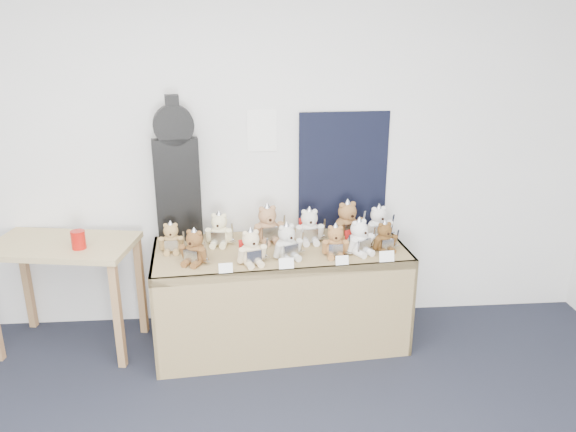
{
  "coord_description": "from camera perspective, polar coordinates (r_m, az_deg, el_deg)",
  "views": [
    {
      "loc": [
        0.36,
        -1.48,
        2.22
      ],
      "look_at": [
        0.63,
        2.01,
        1.0
      ],
      "focal_mm": 35.0,
      "sensor_mm": 36.0,
      "label": 1
    }
  ],
  "objects": [
    {
      "name": "display_table",
      "position": [
        3.9,
        -0.65,
        -5.8
      ],
      "size": [
        1.8,
        0.87,
        0.73
      ],
      "rotation": [
        0.0,
        0.0,
        0.08
      ],
      "color": "olive",
      "rests_on": "floor"
    },
    {
      "name": "teddy_front_end",
      "position": [
        3.88,
        9.78,
        -2.19
      ],
      "size": [
        0.19,
        0.17,
        0.23
      ],
      "rotation": [
        0.0,
        0.0,
        0.24
      ],
      "color": "brown",
      "rests_on": "display_table"
    },
    {
      "name": "red_cup",
      "position": [
        3.94,
        -20.52,
        -2.27
      ],
      "size": [
        0.09,
        0.09,
        0.12
      ],
      "primitive_type": "cylinder",
      "color": "#AF120B",
      "rests_on": "side_table"
    },
    {
      "name": "entry_card_a",
      "position": [
        3.53,
        -6.35,
        -5.28
      ],
      "size": [
        0.09,
        0.03,
        0.06
      ],
      "primitive_type": "cube",
      "rotation": [
        -0.24,
        0.0,
        0.08
      ],
      "color": "white",
      "rests_on": "display_table"
    },
    {
      "name": "entry_card_c",
      "position": [
        3.64,
        5.51,
        -4.5
      ],
      "size": [
        0.09,
        0.03,
        0.06
      ],
      "primitive_type": "cube",
      "rotation": [
        -0.24,
        0.0,
        0.08
      ],
      "color": "white",
      "rests_on": "display_table"
    },
    {
      "name": "teddy_front_far_left",
      "position": [
        3.68,
        -9.47,
        -3.24
      ],
      "size": [
        0.21,
        0.2,
        0.26
      ],
      "rotation": [
        0.0,
        0.0,
        -0.41
      ],
      "color": "brown",
      "rests_on": "display_table"
    },
    {
      "name": "entry_card_b",
      "position": [
        3.57,
        -0.17,
        -4.84
      ],
      "size": [
        0.1,
        0.03,
        0.07
      ],
      "primitive_type": "cube",
      "rotation": [
        -0.24,
        0.0,
        0.08
      ],
      "color": "white",
      "rests_on": "display_table"
    },
    {
      "name": "side_table",
      "position": [
        4.15,
        -21.79,
        -4.17
      ],
      "size": [
        1.03,
        0.68,
        0.8
      ],
      "rotation": [
        0.0,
        0.0,
        -0.17
      ],
      "color": "#A28B57",
      "rests_on": "floor"
    },
    {
      "name": "entry_card_d",
      "position": [
        3.72,
        10.0,
        -4.06
      ],
      "size": [
        0.1,
        0.03,
        0.07
      ],
      "primitive_type": "cube",
      "rotation": [
        -0.24,
        0.0,
        0.08
      ],
      "color": "white",
      "rests_on": "display_table"
    },
    {
      "name": "teddy_front_right",
      "position": [
        3.75,
        4.83,
        -2.65
      ],
      "size": [
        0.2,
        0.16,
        0.24
      ],
      "rotation": [
        0.0,
        0.0,
        -0.07
      ],
      "color": "#986639",
      "rests_on": "display_table"
    },
    {
      "name": "navy_board",
      "position": [
        4.16,
        5.62,
        4.51
      ],
      "size": [
        0.66,
        0.05,
        0.88
      ],
      "primitive_type": "cube",
      "rotation": [
        0.0,
        0.0,
        0.04
      ],
      "color": "black",
      "rests_on": "display_table"
    },
    {
      "name": "teddy_back_end",
      "position": [
        4.09,
        9.18,
        -0.77
      ],
      "size": [
        0.23,
        0.2,
        0.27
      ],
      "rotation": [
        0.0,
        0.0,
        0.25
      ],
      "color": "white",
      "rests_on": "display_table"
    },
    {
      "name": "guitar_case",
      "position": [
        3.97,
        -11.25,
        4.45
      ],
      "size": [
        0.32,
        0.14,
        1.03
      ],
      "rotation": [
        0.0,
        0.0,
        0.16
      ],
      "color": "black",
      "rests_on": "display_table"
    },
    {
      "name": "room_shell",
      "position": [
        4.04,
        -2.67,
        8.65
      ],
      "size": [
        6.0,
        6.0,
        6.0
      ],
      "color": "silver",
      "rests_on": "floor"
    },
    {
      "name": "teddy_front_far_right",
      "position": [
        3.81,
        7.24,
        -2.25
      ],
      "size": [
        0.23,
        0.22,
        0.27
      ],
      "rotation": [
        0.0,
        0.0,
        0.51
      ],
      "color": "white",
      "rests_on": "display_table"
    },
    {
      "name": "teddy_back_centre_right",
      "position": [
        3.97,
        2.18,
        -1.14
      ],
      "size": [
        0.23,
        0.19,
        0.28
      ],
      "rotation": [
        0.0,
        0.0,
        0.05
      ],
      "color": "silver",
      "rests_on": "display_table"
    },
    {
      "name": "teddy_front_centre",
      "position": [
        3.7,
        -0.09,
        -2.75
      ],
      "size": [
        0.22,
        0.21,
        0.27
      ],
      "rotation": [
        0.0,
        0.0,
        0.41
      ],
      "color": "beige",
      "rests_on": "display_table"
    },
    {
      "name": "teddy_back_far_left",
      "position": [
        3.89,
        -11.77,
        -2.26
      ],
      "size": [
        0.19,
        0.16,
        0.23
      ],
      "rotation": [
        0.0,
        0.0,
        0.06
      ],
      "color": "#A4814C",
      "rests_on": "display_table"
    },
    {
      "name": "teddy_back_right",
      "position": [
        4.05,
        6.07,
        -0.58
      ],
      "size": [
        0.26,
        0.24,
        0.31
      ],
      "rotation": [
        0.0,
        0.0,
        0.33
      ],
      "color": "olive",
      "rests_on": "display_table"
    },
    {
      "name": "teddy_back_left",
      "position": [
        3.95,
        -6.98,
        -1.46
      ],
      "size": [
        0.22,
        0.19,
        0.26
      ],
      "rotation": [
        0.0,
        0.0,
        -0.15
      ],
      "color": "beige",
      "rests_on": "display_table"
    },
    {
      "name": "teddy_back_centre_left",
      "position": [
        3.97,
        -2.07,
        -0.96
      ],
      "size": [
        0.25,
        0.23,
        0.3
      ],
      "rotation": [
        0.0,
        0.0,
        0.25
      ],
      "color": "#A87A54",
      "rests_on": "display_table"
    },
    {
      "name": "teddy_front_left",
      "position": [
        3.63,
        -3.76,
        -3.31
      ],
      "size": [
        0.22,
        0.2,
        0.26
      ],
      "rotation": [
        0.0,
        0.0,
        0.31
      ],
      "color": "beige",
      "rests_on": "display_table"
    }
  ]
}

